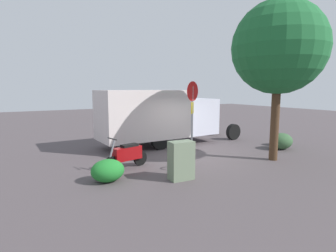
% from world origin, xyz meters
% --- Properties ---
extents(ground_plane, '(60.00, 60.00, 0.00)m').
position_xyz_m(ground_plane, '(0.00, 0.00, 0.00)').
color(ground_plane, '#4E4548').
extents(box_truck_near, '(7.95, 2.39, 2.83)m').
position_xyz_m(box_truck_near, '(0.26, -2.98, 1.58)').
color(box_truck_near, black).
rests_on(box_truck_near, ground).
extents(motorcycle, '(1.79, 0.68, 1.20)m').
position_xyz_m(motorcycle, '(3.35, 0.13, 0.52)').
color(motorcycle, black).
rests_on(motorcycle, ground).
extents(stop_sign, '(0.71, 0.33, 3.19)m').
position_xyz_m(stop_sign, '(0.79, 0.60, 2.13)').
color(stop_sign, '#9E9EA3').
rests_on(stop_sign, ground).
extents(street_tree, '(3.65, 3.65, 6.33)m').
position_xyz_m(street_tree, '(-2.29, 2.02, 4.49)').
color(street_tree, '#47301E').
rests_on(street_tree, ground).
extents(utility_cabinet, '(0.81, 0.52, 1.25)m').
position_xyz_m(utility_cabinet, '(2.31, 2.16, 0.63)').
color(utility_cabinet, slate).
rests_on(utility_cabinet, ground).
extents(bike_rack_hoop, '(0.85, 0.06, 0.85)m').
position_xyz_m(bike_rack_hoop, '(1.79, 1.06, 0.00)').
color(bike_rack_hoop, '#B7B7BC').
rests_on(bike_rack_hoop, ground).
extents(shrub_near_sign, '(1.15, 0.94, 0.78)m').
position_xyz_m(shrub_near_sign, '(-4.30, 0.87, 0.39)').
color(shrub_near_sign, '#355935').
rests_on(shrub_near_sign, ground).
extents(shrub_mid_verge, '(1.05, 0.86, 0.72)m').
position_xyz_m(shrub_mid_verge, '(4.43, 1.18, 0.36)').
color(shrub_mid_verge, '#20792B').
rests_on(shrub_mid_verge, ground).
extents(shrub_by_tree, '(0.77, 0.63, 0.53)m').
position_xyz_m(shrub_by_tree, '(-4.94, 0.17, 0.26)').
color(shrub_by_tree, '#326634').
rests_on(shrub_by_tree, ground).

